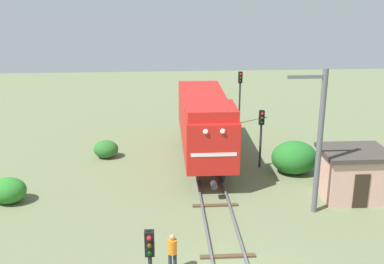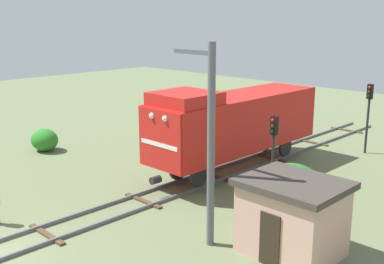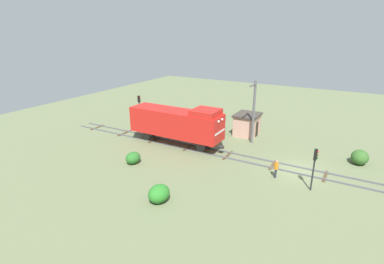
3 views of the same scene
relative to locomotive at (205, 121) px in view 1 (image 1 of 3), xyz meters
The scene contains 10 objects.
locomotive is the anchor object (origin of this frame).
traffic_signal_near 15.66m from the locomotive, 101.79° to the right, with size 0.32×0.34×3.71m.
traffic_signal_mid 3.60m from the locomotive, 18.83° to the right, with size 0.32×0.34×3.73m.
traffic_signal_far 9.13m from the locomotive, 66.78° to the left, with size 0.32×0.34×4.28m.
worker_near_track 12.48m from the locomotive, 101.20° to the right, with size 0.38×0.38×1.70m.
catenary_mast 8.90m from the locomotive, 55.97° to the right, with size 1.94×0.28×7.46m.
relay_hut 9.56m from the locomotive, 37.55° to the right, with size 3.50×2.90×2.74m.
bush_near 12.33m from the locomotive, 154.41° to the right, with size 1.92×1.57×1.40m, color #2A7726.
bush_mid 6.01m from the locomotive, 22.90° to the right, with size 2.79×2.28×2.03m, color #236D26.
bush_back 6.94m from the locomotive, 169.82° to the left, with size 1.63×1.34×1.19m, color #296726.
Camera 1 is at (-2.70, -15.50, 11.57)m, focal length 45.00 mm.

